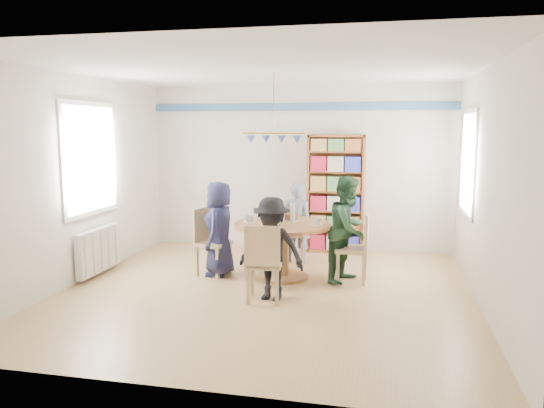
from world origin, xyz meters
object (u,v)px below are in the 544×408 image
(radiator, at_px, (99,250))
(person_near, at_px, (272,249))
(bookshelf, at_px, (336,195))
(chair_left, at_px, (208,238))
(chair_right, at_px, (358,244))
(chair_far, at_px, (294,228))
(person_right, at_px, (348,229))
(dining_table, at_px, (283,238))
(person_left, at_px, (219,229))
(person_far, at_px, (296,223))
(chair_near, at_px, (263,260))

(radiator, distance_m, person_near, 2.62)
(radiator, bearing_deg, bookshelf, 33.82)
(chair_left, distance_m, bookshelf, 2.34)
(chair_right, bearing_deg, chair_far, 135.77)
(chair_left, relative_size, chair_far, 1.04)
(person_right, bearing_deg, person_near, 160.07)
(person_right, bearing_deg, radiator, 117.83)
(dining_table, xyz_separation_m, person_right, (0.87, 0.04, 0.14))
(chair_left, height_order, chair_far, chair_left)
(radiator, height_order, person_left, person_left)
(person_left, bearing_deg, bookshelf, 138.37)
(radiator, distance_m, chair_left, 1.51)
(person_near, bearing_deg, person_far, 98.48)
(radiator, bearing_deg, chair_far, 29.41)
(chair_far, bearing_deg, person_right, -47.35)
(person_far, distance_m, bookshelf, 0.98)
(chair_far, height_order, chair_near, chair_near)
(radiator, relative_size, chair_left, 1.09)
(dining_table, relative_size, person_near, 1.06)
(dining_table, xyz_separation_m, chair_near, (-0.02, -1.04, -0.05))
(chair_far, relative_size, person_near, 0.73)
(dining_table, xyz_separation_m, chair_left, (-1.05, -0.01, -0.05))
(person_far, bearing_deg, chair_near, 87.96)
(person_left, relative_size, bookshelf, 0.68)
(person_left, bearing_deg, chair_near, 38.91)
(person_left, height_order, bookshelf, bookshelf)
(person_left, relative_size, person_right, 0.93)
(dining_table, height_order, person_right, person_right)
(chair_left, bearing_deg, person_left, -8.58)
(radiator, bearing_deg, person_near, -11.69)
(chair_far, relative_size, person_right, 0.64)
(chair_near, bearing_deg, bookshelf, 78.09)
(radiator, distance_m, bookshelf, 3.71)
(person_right, relative_size, person_near, 1.14)
(dining_table, relative_size, chair_right, 1.41)
(dining_table, xyz_separation_m, chair_far, (-0.02, 1.01, -0.07))
(dining_table, distance_m, chair_left, 1.05)
(person_left, xyz_separation_m, person_right, (1.75, 0.08, 0.05))
(chair_near, relative_size, bookshelf, 0.48)
(radiator, height_order, person_far, person_far)
(radiator, distance_m, chair_near, 2.57)
(radiator, bearing_deg, person_far, 26.53)
(person_far, xyz_separation_m, person_near, (0.01, -1.79, 0.01))
(bookshelf, bearing_deg, radiator, -146.18)
(person_right, bearing_deg, dining_table, 113.31)
(radiator, distance_m, person_far, 2.85)
(person_far, relative_size, person_near, 0.99)
(person_near, bearing_deg, chair_left, 148.39)
(chair_near, height_order, person_far, person_far)
(radiator, height_order, dining_table, dining_table)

